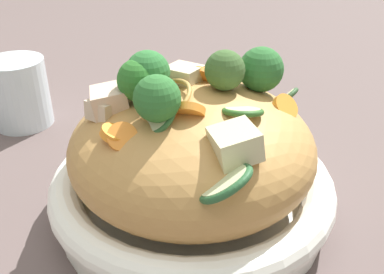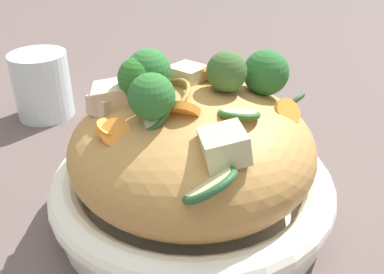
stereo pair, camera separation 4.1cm
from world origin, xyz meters
TOP-DOWN VIEW (x-y plane):
  - ground_plane at (0.00, 0.00)m, footprint 3.00×3.00m
  - serving_bowl at (0.00, 0.00)m, footprint 0.28×0.28m
  - noodle_heap at (0.00, 0.00)m, footprint 0.23×0.23m
  - broccoli_florets at (-0.00, -0.00)m, footprint 0.16×0.14m
  - carrot_coins at (0.00, 0.02)m, footprint 0.17×0.12m
  - zucchini_slices at (-0.03, 0.04)m, footprint 0.16×0.19m
  - chicken_chunks at (0.02, 0.02)m, footprint 0.15×0.14m
  - drinking_glass at (0.24, -0.18)m, footprint 0.08×0.08m

SIDE VIEW (x-z plane):
  - ground_plane at x=0.00m, z-range 0.00..0.00m
  - serving_bowl at x=0.00m, z-range 0.00..0.05m
  - drinking_glass at x=0.24m, z-range 0.00..0.09m
  - noodle_heap at x=0.00m, z-range 0.01..0.14m
  - zucchini_slices at x=-0.03m, z-range 0.09..0.14m
  - carrot_coins at x=0.00m, z-range 0.10..0.14m
  - chicken_chunks at x=0.02m, z-range 0.11..0.14m
  - broccoli_florets at x=0.00m, z-range 0.11..0.17m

